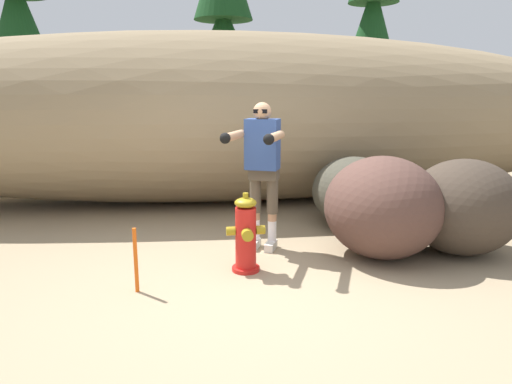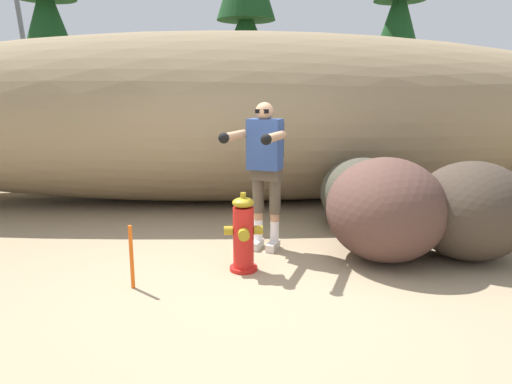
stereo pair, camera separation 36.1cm
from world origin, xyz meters
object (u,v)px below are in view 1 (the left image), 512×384
Objects in this scene: utility_worker at (263,158)px; boulder_mid at (463,207)px; survey_stake at (136,260)px; boulder_large at (383,207)px; boulder_small at (355,193)px; boulder_outlier at (413,216)px; fire_hydrant at (246,235)px.

boulder_mid is (2.19, -0.43, -0.53)m from utility_worker.
boulder_mid reaches higher than survey_stake.
boulder_small is at bearing 85.34° from boulder_large.
utility_worker is 2.21m from boulder_outlier.
boulder_small reaches higher than boulder_outlier.
boulder_mid is (2.45, 0.22, 0.16)m from fire_hydrant.
boulder_large is at bearing 178.54° from boulder_mid.
boulder_large is 2.20× the size of survey_stake.
fire_hydrant is at bearing -155.76° from boulder_outlier.
boulder_large is 1.13m from boulder_outlier.
utility_worker reaches higher than boulder_small.
boulder_large is at bearing 8.90° from fire_hydrant.
boulder_small is at bearing 125.87° from boulder_mid.
boulder_small is (-0.84, 1.16, -0.06)m from boulder_mid.
boulder_outlier is 1.29× the size of survey_stake.
boulder_outlier is (0.75, 0.78, -0.33)m from boulder_large.
fire_hydrant is 1.35× the size of survey_stake.
boulder_mid is at bearing -54.13° from boulder_small.
boulder_mid is 1.64× the size of boulder_outlier.
boulder_mid is 3.55m from survey_stake.
fire_hydrant is 1.11m from survey_stake.
survey_stake is (-1.04, -0.38, -0.07)m from fire_hydrant.
fire_hydrant is 2.12m from boulder_small.
boulder_large is at bearing 94.53° from utility_worker.
boulder_large is 1.04× the size of boulder_mid.
utility_worker is at bearing 38.28° from survey_stake.
fire_hydrant is at bearing 20.21° from survey_stake.
survey_stake is at bearing -159.79° from fire_hydrant.
boulder_mid reaches higher than fire_hydrant.
survey_stake is at bearing -29.31° from utility_worker.
boulder_large reaches higher than boulder_outlier.
utility_worker is 1.42m from boulder_large.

